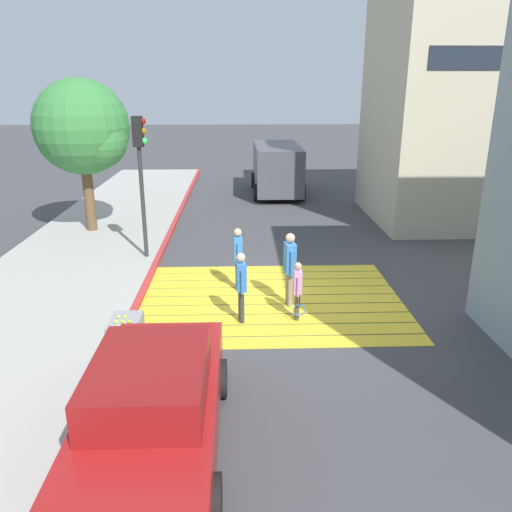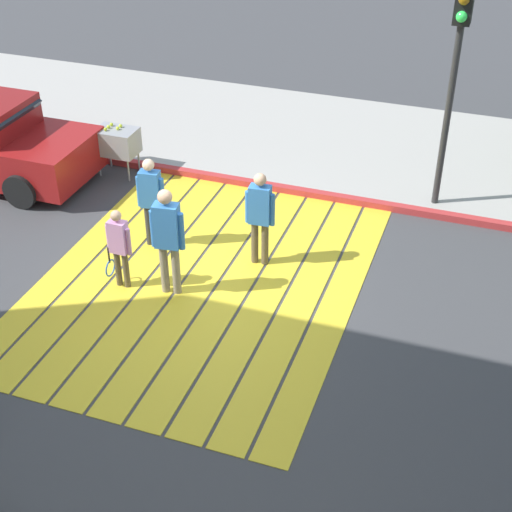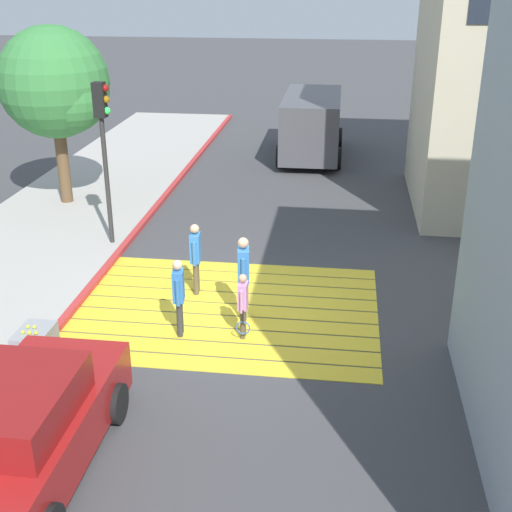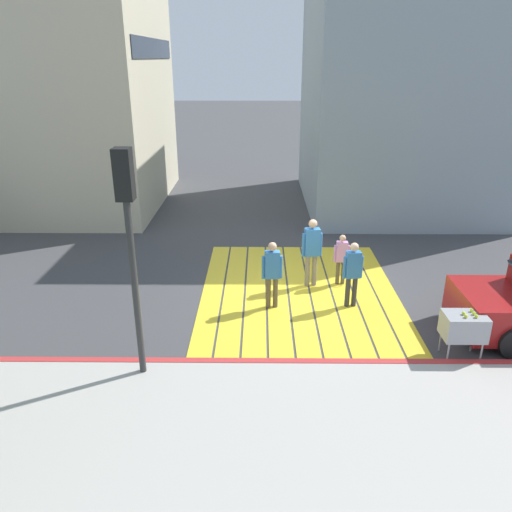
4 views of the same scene
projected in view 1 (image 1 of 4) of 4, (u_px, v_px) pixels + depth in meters
name	position (u px, v px, depth m)	size (l,w,h in m)	color
ground_plane	(271.00, 300.00, 12.51)	(120.00, 120.00, 0.00)	#424244
crosswalk_stripes	(271.00, 300.00, 12.51)	(6.40, 4.90, 0.01)	yellow
sidewalk_west	(42.00, 301.00, 12.32)	(4.80, 40.00, 0.12)	#ADA8A0
curb_painted	(139.00, 299.00, 12.39)	(0.16, 40.00, 0.13)	#BC3333
building_far_north	(489.00, 78.00, 18.64)	(8.00, 6.03, 10.65)	beige
car_parked_near_curb	(154.00, 408.00, 7.10)	(1.99, 4.30, 1.57)	maroon
van_down_street	(277.00, 168.00, 24.45)	(2.39, 5.21, 2.35)	#4C4C51
traffic_light_corner	(140.00, 160.00, 14.42)	(0.39, 0.28, 4.24)	#2D2D2D
street_tree	(85.00, 130.00, 17.02)	(3.20, 3.20, 5.32)	brown
tennis_ball_cart	(126.00, 332.00, 9.38)	(0.56, 0.80, 1.02)	#99999E
pedestrian_adult_lead	(290.00, 264.00, 11.88)	(0.28, 0.52, 1.81)	gray
pedestrian_adult_trailing	(241.00, 282.00, 11.08)	(0.25, 0.47, 1.62)	#333338
pedestrian_adult_side	(238.00, 255.00, 12.85)	(0.24, 0.48, 1.65)	brown
pedestrian_child_with_racket	(298.00, 288.00, 11.22)	(0.28, 0.41, 1.37)	brown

